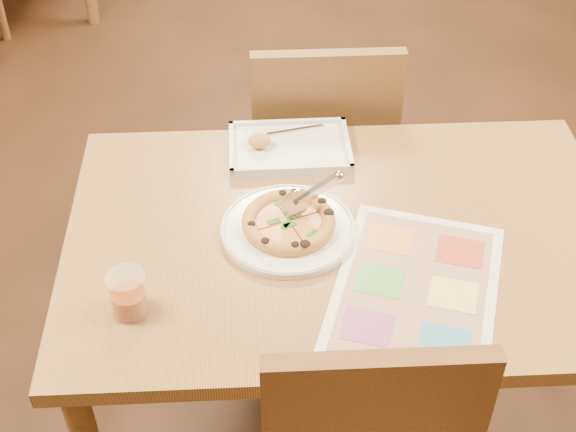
{
  "coord_description": "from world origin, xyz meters",
  "views": [
    {
      "loc": [
        -0.2,
        -1.36,
        1.98
      ],
      "look_at": [
        -0.13,
        0.01,
        0.77
      ],
      "focal_mm": 50.0,
      "sensor_mm": 36.0,
      "label": 1
    }
  ],
  "objects_px": {
    "pizza": "(289,222)",
    "menu": "(416,288)",
    "plate": "(288,229)",
    "dining_table": "(344,259)",
    "chair_far": "(322,135)",
    "appetizer_tray": "(287,149)",
    "pizza_cutter": "(311,194)",
    "glass_tumbler": "(129,296)"
  },
  "relations": [
    {
      "from": "appetizer_tray",
      "to": "glass_tumbler",
      "type": "height_order",
      "value": "glass_tumbler"
    },
    {
      "from": "pizza",
      "to": "appetizer_tray",
      "type": "bearing_deg",
      "value": 87.74
    },
    {
      "from": "pizza_cutter",
      "to": "menu",
      "type": "bearing_deg",
      "value": -70.41
    },
    {
      "from": "plate",
      "to": "appetizer_tray",
      "type": "xyz_separation_m",
      "value": [
        0.01,
        0.31,
        0.0
      ]
    },
    {
      "from": "dining_table",
      "to": "pizza",
      "type": "relative_size",
      "value": 5.96
    },
    {
      "from": "pizza_cutter",
      "to": "glass_tumbler",
      "type": "relative_size",
      "value": 1.4
    },
    {
      "from": "pizza_cutter",
      "to": "glass_tumbler",
      "type": "distance_m",
      "value": 0.48
    },
    {
      "from": "pizza_cutter",
      "to": "chair_far",
      "type": "bearing_deg",
      "value": 58.67
    },
    {
      "from": "pizza",
      "to": "glass_tumbler",
      "type": "height_order",
      "value": "glass_tumbler"
    },
    {
      "from": "appetizer_tray",
      "to": "glass_tumbler",
      "type": "bearing_deg",
      "value": -123.52
    },
    {
      "from": "menu",
      "to": "appetizer_tray",
      "type": "bearing_deg",
      "value": 116.67
    },
    {
      "from": "dining_table",
      "to": "menu",
      "type": "xyz_separation_m",
      "value": [
        0.13,
        -0.19,
        0.09
      ]
    },
    {
      "from": "pizza",
      "to": "menu",
      "type": "xyz_separation_m",
      "value": [
        0.26,
        -0.2,
        -0.03
      ]
    },
    {
      "from": "chair_far",
      "to": "appetizer_tray",
      "type": "distance_m",
      "value": 0.35
    },
    {
      "from": "glass_tumbler",
      "to": "menu",
      "type": "bearing_deg",
      "value": 3.08
    },
    {
      "from": "menu",
      "to": "pizza",
      "type": "bearing_deg",
      "value": 143.25
    },
    {
      "from": "menu",
      "to": "plate",
      "type": "bearing_deg",
      "value": 143.88
    },
    {
      "from": "plate",
      "to": "appetizer_tray",
      "type": "bearing_deg",
      "value": 87.44
    },
    {
      "from": "glass_tumbler",
      "to": "chair_far",
      "type": "bearing_deg",
      "value": 59.9
    },
    {
      "from": "dining_table",
      "to": "glass_tumbler",
      "type": "distance_m",
      "value": 0.54
    },
    {
      "from": "dining_table",
      "to": "plate",
      "type": "bearing_deg",
      "value": 176.35
    },
    {
      "from": "appetizer_tray",
      "to": "menu",
      "type": "relative_size",
      "value": 0.66
    },
    {
      "from": "chair_far",
      "to": "appetizer_tray",
      "type": "height_order",
      "value": "chair_far"
    },
    {
      "from": "menu",
      "to": "dining_table",
      "type": "bearing_deg",
      "value": 125.41
    },
    {
      "from": "appetizer_tray",
      "to": "glass_tumbler",
      "type": "distance_m",
      "value": 0.64
    },
    {
      "from": "plate",
      "to": "menu",
      "type": "relative_size",
      "value": 0.65
    },
    {
      "from": "plate",
      "to": "pizza",
      "type": "relative_size",
      "value": 1.43
    },
    {
      "from": "glass_tumbler",
      "to": "plate",
      "type": "bearing_deg",
      "value": 33.66
    },
    {
      "from": "dining_table",
      "to": "appetizer_tray",
      "type": "distance_m",
      "value": 0.35
    },
    {
      "from": "chair_far",
      "to": "pizza_cutter",
      "type": "height_order",
      "value": "chair_far"
    },
    {
      "from": "dining_table",
      "to": "appetizer_tray",
      "type": "xyz_separation_m",
      "value": [
        -0.12,
        0.32,
        0.1
      ]
    },
    {
      "from": "pizza",
      "to": "appetizer_tray",
      "type": "height_order",
      "value": "appetizer_tray"
    },
    {
      "from": "pizza",
      "to": "menu",
      "type": "distance_m",
      "value": 0.33
    },
    {
      "from": "chair_far",
      "to": "menu",
      "type": "height_order",
      "value": "chair_far"
    },
    {
      "from": "appetizer_tray",
      "to": "plate",
      "type": "bearing_deg",
      "value": -92.56
    },
    {
      "from": "glass_tumbler",
      "to": "menu",
      "type": "height_order",
      "value": "glass_tumbler"
    },
    {
      "from": "chair_far",
      "to": "appetizer_tray",
      "type": "bearing_deg",
      "value": 67.04
    },
    {
      "from": "glass_tumbler",
      "to": "menu",
      "type": "distance_m",
      "value": 0.61
    },
    {
      "from": "menu",
      "to": "chair_far",
      "type": "bearing_deg",
      "value": 99.52
    },
    {
      "from": "dining_table",
      "to": "chair_far",
      "type": "height_order",
      "value": "chair_far"
    },
    {
      "from": "pizza_cutter",
      "to": "menu",
      "type": "relative_size",
      "value": 0.3
    },
    {
      "from": "pizza",
      "to": "chair_far",
      "type": "bearing_deg",
      "value": 77.33
    }
  ]
}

